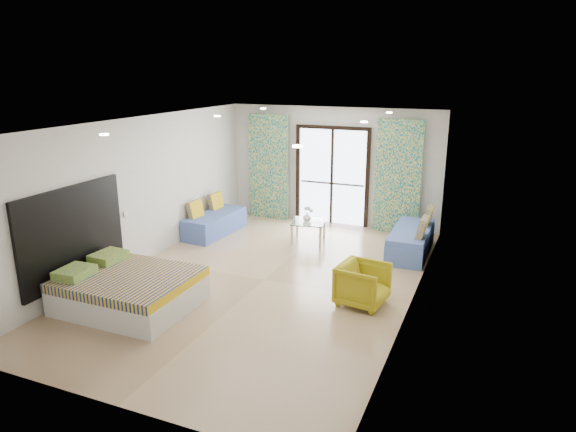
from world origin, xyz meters
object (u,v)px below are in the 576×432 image
at_px(daybed_right, 412,240).
at_px(coffee_table, 308,223).
at_px(bed, 128,290).
at_px(daybed_left, 215,222).
at_px(armchair, 363,282).

xyz_separation_m(daybed_right, coffee_table, (-2.13, -0.12, 0.12)).
height_order(bed, coffee_table, coffee_table).
bearing_deg(bed, daybed_right, 48.46).
distance_m(daybed_left, armchair, 4.50).
distance_m(daybed_right, armchair, 2.61).
height_order(daybed_left, coffee_table, daybed_left).
bearing_deg(daybed_right, armchair, -97.49).
bearing_deg(armchair, bed, 121.52).
distance_m(daybed_left, daybed_right, 4.25).
xyz_separation_m(coffee_table, armchair, (1.82, -2.48, -0.04)).
height_order(bed, armchair, armchair).
bearing_deg(coffee_table, daybed_left, -172.35).
height_order(daybed_right, coffee_table, daybed_right).
bearing_deg(daybed_left, armchair, -25.75).
relative_size(bed, daybed_left, 1.12).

